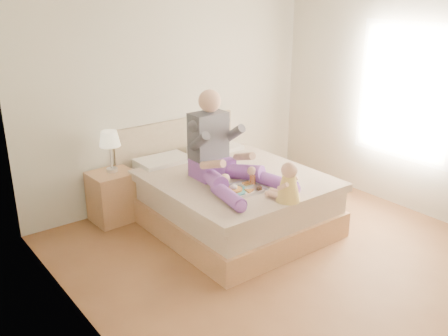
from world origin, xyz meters
TOP-DOWN VIEW (x-y plane):
  - room at (0.08, 0.01)m, footprint 4.02×4.22m
  - bed at (0.00, 1.08)m, footprint 1.70×2.18m
  - nightstand at (-1.00, 1.88)m, footprint 0.50×0.45m
  - lamp at (-0.97, 1.90)m, footprint 0.23×0.23m
  - adult at (-0.19, 0.90)m, footprint 0.83×1.16m
  - tray at (-0.20, 0.53)m, footprint 0.46×0.37m
  - baby at (-0.00, 0.07)m, footprint 0.27×0.35m

SIDE VIEW (x-z plane):
  - nightstand at x=-1.00m, z-range 0.00..0.59m
  - bed at x=0.00m, z-range -0.18..0.82m
  - tray at x=-0.20m, z-range 0.58..0.70m
  - baby at x=0.00m, z-range 0.57..0.97m
  - adult at x=-0.19m, z-range 0.41..1.39m
  - lamp at x=-0.97m, z-range 0.71..1.18m
  - room at x=0.08m, z-range 0.15..2.87m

